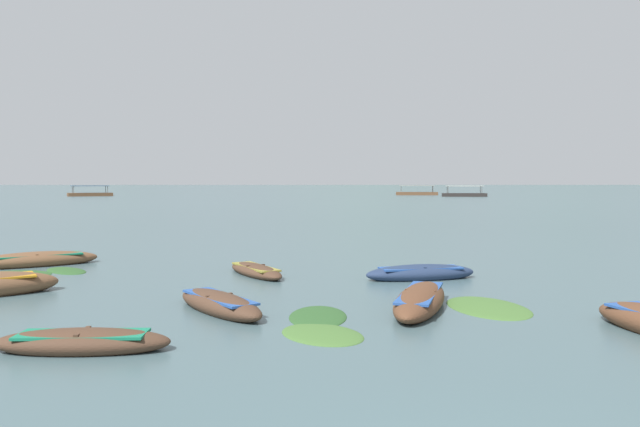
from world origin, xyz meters
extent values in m
plane|color=#476066|center=(0.00, 1500.00, 0.00)|extent=(6000.00, 6000.00, 0.00)
cone|color=#56665B|center=(-598.31, 2534.73, 94.28)|extent=(769.05, 769.05, 188.56)
cone|color=#56665B|center=(458.02, 2479.04, 206.64)|extent=(1128.54, 1128.54, 413.27)
cone|color=#4C5B56|center=(1221.53, 2357.64, 188.05)|extent=(1094.39, 1094.39, 376.11)
ellipsoid|color=#4C3323|center=(-2.94, 9.65, 0.16)|extent=(2.60, 3.48, 0.54)
cube|color=#28519E|center=(-2.94, 9.65, 0.32)|extent=(1.88, 2.51, 0.05)
cube|color=#4C3323|center=(-2.94, 9.65, 0.37)|extent=(0.60, 0.40, 0.04)
ellipsoid|color=brown|center=(-9.96, 17.99, 0.18)|extent=(4.34, 3.14, 0.62)
cube|color=#197A56|center=(-9.96, 17.99, 0.37)|extent=(3.12, 2.26, 0.05)
cube|color=brown|center=(-9.96, 17.99, 0.42)|extent=(0.48, 0.81, 0.04)
ellipsoid|color=#4C3323|center=(-2.18, 15.07, 0.13)|extent=(2.21, 3.45, 0.43)
cube|color=olive|center=(-2.18, 15.07, 0.26)|extent=(1.59, 2.48, 0.05)
cube|color=#4C3323|center=(-2.18, 15.07, 0.31)|extent=(0.60, 0.33, 0.04)
ellipsoid|color=navy|center=(2.84, 13.79, 0.17)|extent=(3.59, 1.53, 0.56)
cube|color=#28519E|center=(2.84, 13.79, 0.33)|extent=(2.58, 1.10, 0.05)
cube|color=navy|center=(2.84, 13.79, 0.38)|extent=(0.18, 0.72, 0.04)
ellipsoid|color=#4C3323|center=(-5.07, 6.59, 0.14)|extent=(3.11, 1.17, 0.48)
cube|color=#197A56|center=(-5.07, 6.59, 0.29)|extent=(2.24, 0.84, 0.05)
cube|color=#4C3323|center=(-5.07, 6.59, 0.34)|extent=(0.12, 0.66, 0.04)
ellipsoid|color=brown|center=(1.70, 9.53, 0.18)|extent=(2.56, 4.26, 0.62)
cube|color=#28519E|center=(1.70, 9.53, 0.37)|extent=(1.84, 3.06, 0.05)
cube|color=brown|center=(1.70, 9.53, 0.42)|extent=(0.69, 0.34, 0.04)
cube|color=#2D2826|center=(41.49, 123.65, 0.27)|extent=(9.83, 5.18, 0.90)
cylinder|color=#4C4742|center=(45.23, 124.09, 1.40)|extent=(0.10, 0.10, 1.80)
cylinder|color=#4C4742|center=(44.70, 121.69, 1.40)|extent=(0.10, 0.10, 1.80)
cylinder|color=#4C4742|center=(38.29, 125.62, 1.40)|extent=(0.10, 0.10, 1.80)
cylinder|color=#4C4742|center=(37.76, 123.22, 1.40)|extent=(0.10, 0.10, 1.80)
cube|color=beige|center=(41.49, 123.65, 2.29)|extent=(8.26, 4.35, 0.12)
cube|color=brown|center=(35.49, 141.01, 0.27)|extent=(10.69, 6.07, 0.90)
cylinder|color=#4C4742|center=(31.43, 140.45, 1.40)|extent=(0.10, 0.10, 1.80)
cylinder|color=#4C4742|center=(32.10, 143.32, 1.40)|extent=(0.10, 0.10, 1.80)
cylinder|color=#4C4742|center=(38.88, 138.71, 1.40)|extent=(0.10, 0.10, 1.80)
cylinder|color=#4C4742|center=(39.55, 141.58, 1.40)|extent=(0.10, 0.10, 1.80)
cube|color=#9E998E|center=(35.49, 141.01, 2.29)|extent=(8.98, 5.10, 0.12)
cube|color=brown|center=(-40.55, 136.08, 0.27)|extent=(10.08, 7.06, 0.90)
cylinder|color=#4C4742|center=(-37.81, 138.77, 1.40)|extent=(0.10, 0.10, 1.80)
cylinder|color=#4C4742|center=(-36.72, 136.11, 1.40)|extent=(0.10, 0.10, 1.80)
cylinder|color=#4C4742|center=(-44.38, 136.06, 1.40)|extent=(0.10, 0.10, 1.80)
cylinder|color=#4C4742|center=(-43.29, 133.40, 1.40)|extent=(0.10, 0.10, 1.80)
cube|color=#334C75|center=(-40.55, 136.08, 2.29)|extent=(8.47, 5.93, 0.12)
ellipsoid|color=#2D5628|center=(-8.45, 16.52, 0.00)|extent=(2.13, 2.34, 0.14)
ellipsoid|color=#2D5628|center=(-0.75, 8.87, 0.00)|extent=(1.52, 2.40, 0.14)
ellipsoid|color=#477033|center=(3.30, 9.45, 0.00)|extent=(1.91, 2.87, 0.14)
ellipsoid|color=#2D5628|center=(-9.89, 15.78, 0.00)|extent=(2.62, 2.15, 0.14)
ellipsoid|color=#477033|center=(-0.81, 7.31, 0.00)|extent=(2.15, 2.37, 0.14)
camera|label=1|loc=(-1.94, -4.18, 2.92)|focal=34.09mm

